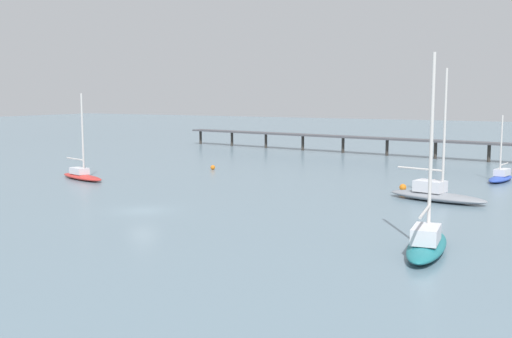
% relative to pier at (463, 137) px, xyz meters
% --- Properties ---
extents(ground_plane, '(400.00, 400.00, 0.00)m').
position_rel_pier_xyz_m(ground_plane, '(-16.30, -55.65, -3.58)').
color(ground_plane, slate).
extents(pier, '(74.90, 12.95, 6.11)m').
position_rel_pier_xyz_m(pier, '(0.00, 0.00, 0.00)').
color(pier, '#4C4C51').
rests_on(pier, ground_plane).
extents(sailboat_teal, '(3.22, 9.00, 12.65)m').
position_rel_pier_xyz_m(sailboat_teal, '(8.73, -58.18, -2.78)').
color(sailboat_teal, '#1E727A').
rests_on(sailboat_teal, ground_plane).
extents(sailboat_gray, '(9.91, 4.72, 12.43)m').
position_rel_pier_xyz_m(sailboat_gray, '(4.74, -38.22, -2.83)').
color(sailboat_gray, gray).
rests_on(sailboat_gray, ground_plane).
extents(sailboat_blue, '(2.84, 6.56, 7.67)m').
position_rel_pier_xyz_m(sailboat_blue, '(8.29, -21.28, -2.98)').
color(sailboat_blue, '#2D4CB7').
rests_on(sailboat_blue, ground_plane).
extents(sailboat_red, '(8.46, 4.30, 10.15)m').
position_rel_pier_xyz_m(sailboat_red, '(-35.40, -43.61, -2.95)').
color(sailboat_red, red).
rests_on(sailboat_red, ground_plane).
extents(mooring_buoy_far, '(0.73, 0.73, 0.73)m').
position_rel_pier_xyz_m(mooring_buoy_far, '(0.32, -33.72, -3.22)').
color(mooring_buoy_far, orange).
rests_on(mooring_buoy_far, ground_plane).
extents(mooring_buoy_outer, '(0.74, 0.74, 0.74)m').
position_rel_pier_xyz_m(mooring_buoy_outer, '(2.41, -28.65, -3.21)').
color(mooring_buoy_outer, orange).
rests_on(mooring_buoy_outer, ground_plane).
extents(mooring_buoy_mid, '(0.62, 0.62, 0.62)m').
position_rel_pier_xyz_m(mooring_buoy_mid, '(-26.95, -28.15, -3.27)').
color(mooring_buoy_mid, orange).
rests_on(mooring_buoy_mid, ground_plane).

